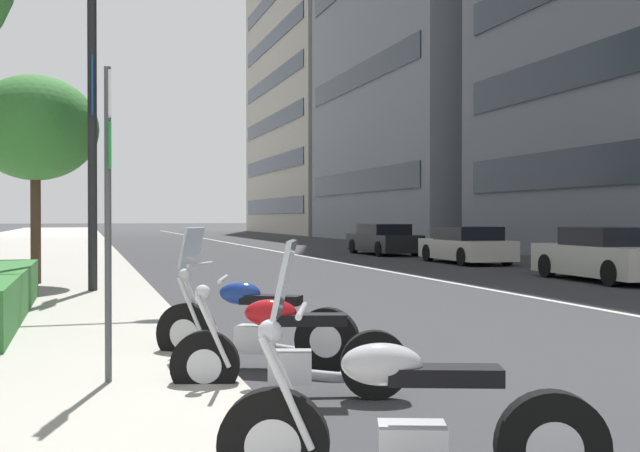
{
  "coord_description": "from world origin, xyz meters",
  "views": [
    {
      "loc": [
        -4.32,
        8.59,
        1.61
      ],
      "look_at": [
        14.44,
        2.99,
        1.38
      ],
      "focal_mm": 44.43,
      "sensor_mm": 36.0,
      "label": 1
    }
  ],
  "objects_px": {
    "motorcycle_far_end_row": "(404,424)",
    "car_mid_block_traffic": "(383,240)",
    "motorcycle_mid_row": "(287,353)",
    "street_lamp_with_banners": "(112,31)",
    "motorcycle_second_in_row": "(251,326)",
    "car_approaching_light": "(608,256)",
    "parking_sign_by_curb": "(108,185)",
    "car_following_behind": "(466,246)",
    "street_tree_by_lamp_post": "(35,128)"
  },
  "relations": [
    {
      "from": "motorcycle_far_end_row",
      "to": "car_mid_block_traffic",
      "type": "relative_size",
      "value": 0.47
    },
    {
      "from": "car_mid_block_traffic",
      "to": "street_lamp_with_banners",
      "type": "height_order",
      "value": "street_lamp_with_banners"
    },
    {
      "from": "motorcycle_second_in_row",
      "to": "car_approaching_light",
      "type": "xyz_separation_m",
      "value": [
        8.68,
        -10.87,
        0.18
      ]
    },
    {
      "from": "motorcycle_mid_row",
      "to": "street_lamp_with_banners",
      "type": "distance_m",
      "value": 10.81
    },
    {
      "from": "car_following_behind",
      "to": "car_mid_block_traffic",
      "type": "xyz_separation_m",
      "value": [
        6.77,
        0.44,
        0.01
      ]
    },
    {
      "from": "car_approaching_light",
      "to": "motorcycle_far_end_row",
      "type": "bearing_deg",
      "value": 142.44
    },
    {
      "from": "motorcycle_far_end_row",
      "to": "street_lamp_with_banners",
      "type": "bearing_deg",
      "value": -65.68
    },
    {
      "from": "car_following_behind",
      "to": "motorcycle_second_in_row",
      "type": "bearing_deg",
      "value": 147.19
    },
    {
      "from": "motorcycle_far_end_row",
      "to": "parking_sign_by_curb",
      "type": "bearing_deg",
      "value": -45.13
    },
    {
      "from": "motorcycle_far_end_row",
      "to": "motorcycle_mid_row",
      "type": "distance_m",
      "value": 2.63
    },
    {
      "from": "parking_sign_by_curb",
      "to": "car_mid_block_traffic",
      "type": "bearing_deg",
      "value": -26.31
    },
    {
      "from": "motorcycle_second_in_row",
      "to": "street_tree_by_lamp_post",
      "type": "bearing_deg",
      "value": -42.35
    },
    {
      "from": "car_following_behind",
      "to": "car_mid_block_traffic",
      "type": "height_order",
      "value": "car_mid_block_traffic"
    },
    {
      "from": "car_approaching_light",
      "to": "motorcycle_mid_row",
      "type": "bearing_deg",
      "value": 135.83
    },
    {
      "from": "motorcycle_second_in_row",
      "to": "car_approaching_light",
      "type": "height_order",
      "value": "motorcycle_second_in_row"
    },
    {
      "from": "parking_sign_by_curb",
      "to": "motorcycle_mid_row",
      "type": "bearing_deg",
      "value": -107.36
    },
    {
      "from": "motorcycle_second_in_row",
      "to": "street_lamp_with_banners",
      "type": "bearing_deg",
      "value": -49.21
    },
    {
      "from": "street_lamp_with_banners",
      "to": "street_tree_by_lamp_post",
      "type": "height_order",
      "value": "street_lamp_with_banners"
    },
    {
      "from": "motorcycle_second_in_row",
      "to": "street_lamp_with_banners",
      "type": "relative_size",
      "value": 0.22
    },
    {
      "from": "motorcycle_far_end_row",
      "to": "street_tree_by_lamp_post",
      "type": "relative_size",
      "value": 0.47
    },
    {
      "from": "motorcycle_far_end_row",
      "to": "motorcycle_second_in_row",
      "type": "height_order",
      "value": "motorcycle_second_in_row"
    },
    {
      "from": "car_mid_block_traffic",
      "to": "parking_sign_by_curb",
      "type": "distance_m",
      "value": 27.16
    },
    {
      "from": "parking_sign_by_curb",
      "to": "street_lamp_with_banners",
      "type": "bearing_deg",
      "value": -2.09
    },
    {
      "from": "parking_sign_by_curb",
      "to": "street_tree_by_lamp_post",
      "type": "distance_m",
      "value": 11.33
    },
    {
      "from": "motorcycle_second_in_row",
      "to": "car_mid_block_traffic",
      "type": "xyz_separation_m",
      "value": [
        23.32,
        -10.54,
        0.17
      ]
    },
    {
      "from": "car_mid_block_traffic",
      "to": "motorcycle_far_end_row",
      "type": "bearing_deg",
      "value": 157.13
    },
    {
      "from": "motorcycle_far_end_row",
      "to": "car_following_behind",
      "type": "height_order",
      "value": "motorcycle_far_end_row"
    },
    {
      "from": "motorcycle_mid_row",
      "to": "street_lamp_with_banners",
      "type": "relative_size",
      "value": 0.23
    },
    {
      "from": "motorcycle_second_in_row",
      "to": "car_following_behind",
      "type": "relative_size",
      "value": 0.46
    },
    {
      "from": "motorcycle_mid_row",
      "to": "parking_sign_by_curb",
      "type": "relative_size",
      "value": 0.74
    },
    {
      "from": "motorcycle_second_in_row",
      "to": "street_tree_by_lamp_post",
      "type": "height_order",
      "value": "street_tree_by_lamp_post"
    },
    {
      "from": "motorcycle_far_end_row",
      "to": "car_approaching_light",
      "type": "bearing_deg",
      "value": -111.53
    },
    {
      "from": "street_tree_by_lamp_post",
      "to": "street_lamp_with_banners",
      "type": "bearing_deg",
      "value": -142.76
    },
    {
      "from": "motorcycle_second_in_row",
      "to": "car_following_behind",
      "type": "height_order",
      "value": "motorcycle_second_in_row"
    },
    {
      "from": "motorcycle_far_end_row",
      "to": "parking_sign_by_curb",
      "type": "relative_size",
      "value": 0.76
    },
    {
      "from": "parking_sign_by_curb",
      "to": "street_tree_by_lamp_post",
      "type": "height_order",
      "value": "street_tree_by_lamp_post"
    },
    {
      "from": "car_following_behind",
      "to": "parking_sign_by_curb",
      "type": "distance_m",
      "value": 21.57
    },
    {
      "from": "motorcycle_far_end_row",
      "to": "motorcycle_mid_row",
      "type": "relative_size",
      "value": 1.03
    },
    {
      "from": "car_approaching_light",
      "to": "street_tree_by_lamp_post",
      "type": "distance_m",
      "value": 13.97
    },
    {
      "from": "motorcycle_mid_row",
      "to": "parking_sign_by_curb",
      "type": "distance_m",
      "value": 2.16
    },
    {
      "from": "street_lamp_with_banners",
      "to": "car_approaching_light",
      "type": "bearing_deg",
      "value": -87.17
    },
    {
      "from": "street_lamp_with_banners",
      "to": "parking_sign_by_curb",
      "type": "bearing_deg",
      "value": 177.91
    },
    {
      "from": "motorcycle_far_end_row",
      "to": "street_lamp_with_banners",
      "type": "xyz_separation_m",
      "value": [
        12.19,
        1.19,
        4.88
      ]
    },
    {
      "from": "motorcycle_mid_row",
      "to": "car_following_behind",
      "type": "height_order",
      "value": "car_following_behind"
    },
    {
      "from": "parking_sign_by_curb",
      "to": "motorcycle_second_in_row",
      "type": "bearing_deg",
      "value": -56.05
    },
    {
      "from": "motorcycle_mid_row",
      "to": "motorcycle_second_in_row",
      "type": "relative_size",
      "value": 1.05
    },
    {
      "from": "motorcycle_far_end_row",
      "to": "street_tree_by_lamp_post",
      "type": "xyz_separation_m",
      "value": [
        14.24,
        2.75,
        3.1
      ]
    },
    {
      "from": "car_following_behind",
      "to": "street_lamp_with_banners",
      "type": "bearing_deg",
      "value": 125.63
    },
    {
      "from": "car_mid_block_traffic",
      "to": "street_lamp_with_banners",
      "type": "bearing_deg",
      "value": 140.58
    },
    {
      "from": "car_following_behind",
      "to": "street_tree_by_lamp_post",
      "type": "bearing_deg",
      "value": 115.83
    }
  ]
}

